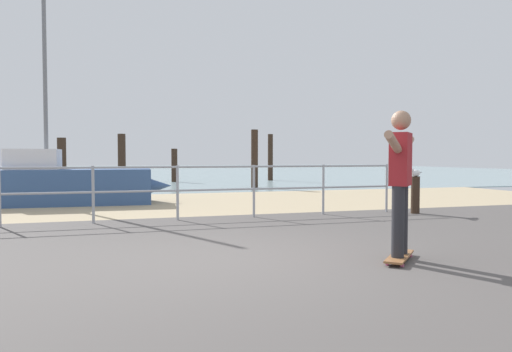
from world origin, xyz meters
name	(u,v)px	position (x,y,z in m)	size (l,w,h in m)	color
ground_plane	(260,282)	(0.00, -1.00, 0.00)	(24.00, 10.00, 0.04)	#514C49
beach_strip	(165,204)	(0.00, 7.00, 0.00)	(24.00, 6.00, 0.04)	tan
sea_surface	(127,171)	(0.00, 35.00, 0.00)	(72.00, 50.00, 0.04)	#849EA3
railing_fence	(136,185)	(-0.90, 3.60, 0.69)	(10.56, 0.05, 1.05)	#9EA0A5
sailboat	(67,184)	(-2.40, 7.38, 0.52)	(5.00, 1.62, 5.35)	#335184
skateboard	(399,257)	(1.79, -0.66, 0.07)	(0.70, 0.71, 0.08)	brown
skateboarder	(400,174)	(1.79, -0.66, 1.02)	(1.07, 1.10, 1.65)	#26262B
bollard_short	(415,195)	(4.77, 3.17, 0.40)	(0.18, 0.18, 0.80)	#332319
seagull	(415,173)	(4.76, 3.16, 0.88)	(0.44, 0.30, 0.18)	white
groyne_post_1	(62,162)	(-3.26, 15.92, 1.00)	(0.36, 0.36, 2.01)	#332319
groyne_post_2	(122,159)	(-0.84, 16.36, 1.11)	(0.34, 0.34, 2.22)	#332319
groyne_post_3	(174,166)	(1.58, 17.23, 0.80)	(0.28, 0.28, 1.59)	#332319
groyne_post_4	(255,159)	(4.00, 12.16, 1.13)	(0.27, 0.27, 2.26)	#332319
groyne_post_5	(270,157)	(6.42, 17.30, 1.18)	(0.26, 0.26, 2.35)	#332319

